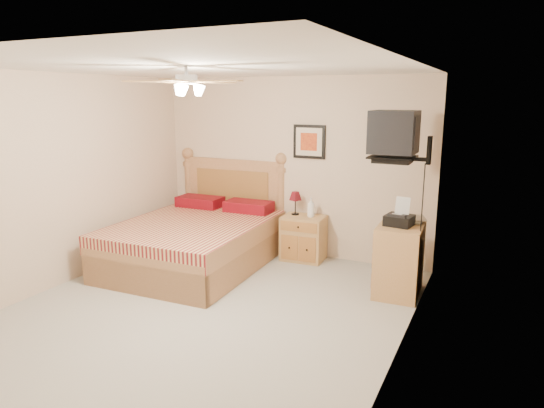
# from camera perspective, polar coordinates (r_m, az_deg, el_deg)

# --- Properties ---
(floor) EXTENTS (4.50, 4.50, 0.00)m
(floor) POSITION_cam_1_polar(r_m,az_deg,el_deg) (5.31, -7.76, -12.35)
(floor) COLOR #9D998D
(floor) RESTS_ON ground
(ceiling) EXTENTS (4.00, 4.50, 0.04)m
(ceiling) POSITION_cam_1_polar(r_m,az_deg,el_deg) (4.83, -8.66, 15.65)
(ceiling) COLOR white
(ceiling) RESTS_ON ground
(wall_back) EXTENTS (4.00, 0.04, 2.50)m
(wall_back) POSITION_cam_1_polar(r_m,az_deg,el_deg) (6.88, 2.31, 4.36)
(wall_back) COLOR beige
(wall_back) RESTS_ON ground
(wall_left) EXTENTS (0.04, 4.50, 2.50)m
(wall_left) POSITION_cam_1_polar(r_m,az_deg,el_deg) (6.25, -23.62, 2.50)
(wall_left) COLOR beige
(wall_left) RESTS_ON ground
(wall_right) EXTENTS (0.04, 4.50, 2.50)m
(wall_right) POSITION_cam_1_polar(r_m,az_deg,el_deg) (4.17, 15.29, -1.43)
(wall_right) COLOR beige
(wall_right) RESTS_ON ground
(bed) EXTENTS (1.79, 2.31, 1.46)m
(bed) POSITION_cam_1_polar(r_m,az_deg,el_deg) (6.44, -9.28, -1.08)
(bed) COLOR #A27043
(bed) RESTS_ON ground
(nightstand) EXTENTS (0.59, 0.46, 0.62)m
(nightstand) POSITION_cam_1_polar(r_m,az_deg,el_deg) (6.74, 3.72, -4.01)
(nightstand) COLOR #B28748
(nightstand) RESTS_ON ground
(table_lamp) EXTENTS (0.23, 0.23, 0.33)m
(table_lamp) POSITION_cam_1_polar(r_m,az_deg,el_deg) (6.73, 2.76, 0.11)
(table_lamp) COLOR #5C0D17
(table_lamp) RESTS_ON nightstand
(lotion_bottle) EXTENTS (0.12, 0.12, 0.26)m
(lotion_bottle) POSITION_cam_1_polar(r_m,az_deg,el_deg) (6.62, 4.62, -0.41)
(lotion_bottle) COLOR white
(lotion_bottle) RESTS_ON nightstand
(framed_picture) EXTENTS (0.46, 0.04, 0.46)m
(framed_picture) POSITION_cam_1_polar(r_m,az_deg,el_deg) (6.71, 4.40, 7.32)
(framed_picture) COLOR black
(framed_picture) RESTS_ON wall_back
(dresser) EXTENTS (0.51, 0.71, 0.82)m
(dresser) POSITION_cam_1_polar(r_m,az_deg,el_deg) (5.75, 14.74, -6.31)
(dresser) COLOR #AC8040
(dresser) RESTS_ON ground
(fax_machine) EXTENTS (0.33, 0.34, 0.31)m
(fax_machine) POSITION_cam_1_polar(r_m,az_deg,el_deg) (5.57, 14.79, -0.91)
(fax_machine) COLOR black
(fax_machine) RESTS_ON dresser
(magazine_lower) EXTENTS (0.24, 0.30, 0.03)m
(magazine_lower) POSITION_cam_1_polar(r_m,az_deg,el_deg) (5.83, 15.46, -1.79)
(magazine_lower) COLOR #AAA288
(magazine_lower) RESTS_ON dresser
(magazine_upper) EXTENTS (0.29, 0.34, 0.02)m
(magazine_upper) POSITION_cam_1_polar(r_m,az_deg,el_deg) (5.81, 15.52, -1.59)
(magazine_upper) COLOR gray
(magazine_upper) RESTS_ON magazine_lower
(wall_tv) EXTENTS (0.56, 0.46, 0.58)m
(wall_tv) POSITION_cam_1_polar(r_m,az_deg,el_deg) (5.44, 15.69, 7.69)
(wall_tv) COLOR black
(wall_tv) RESTS_ON wall_right
(ceiling_fan) EXTENTS (1.14, 1.14, 0.28)m
(ceiling_fan) POSITION_cam_1_polar(r_m,az_deg,el_deg) (4.66, -10.03, 14.00)
(ceiling_fan) COLOR silver
(ceiling_fan) RESTS_ON ceiling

